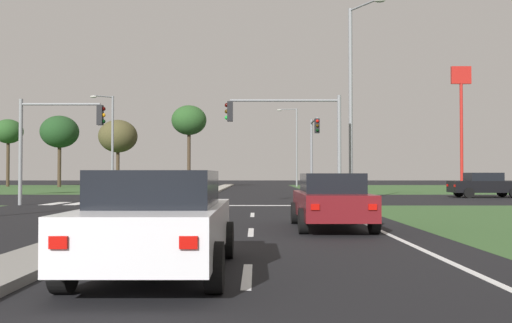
{
  "coord_description": "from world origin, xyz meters",
  "views": [
    {
      "loc": [
        3.63,
        -2.91,
        1.47
      ],
      "look_at": [
        3.81,
        35.6,
        2.36
      ],
      "focal_mm": 38.82,
      "sensor_mm": 36.0,
      "label": 1
    }
  ],
  "objects_px": {
    "car_white_fifth": "(156,221)",
    "traffic_signal_near_left": "(50,132)",
    "car_maroon_near": "(328,200)",
    "traffic_signal_far_right": "(311,142)",
    "treeline_fourth": "(186,121)",
    "car_black_second": "(482,185)",
    "street_lamp_third": "(108,138)",
    "car_blue_fourth": "(177,184)",
    "fastfood_pole_sign": "(458,100)",
    "car_grey_third": "(197,181)",
    "street_lamp_second": "(350,94)",
    "traffic_signal_near_right": "(292,128)",
    "treeline_second": "(57,132)",
    "treeline_near": "(5,132)",
    "treeline_third": "(115,136)",
    "street_lamp_fourth": "(292,143)"
  },
  "relations": [
    {
      "from": "car_white_fifth",
      "to": "traffic_signal_near_left",
      "type": "relative_size",
      "value": 0.89
    },
    {
      "from": "car_maroon_near",
      "to": "traffic_signal_far_right",
      "type": "xyz_separation_m",
      "value": [
        1.94,
        23.09,
        2.92
      ]
    },
    {
      "from": "treeline_fourth",
      "to": "traffic_signal_far_right",
      "type": "bearing_deg",
      "value": -64.51
    },
    {
      "from": "car_black_second",
      "to": "street_lamp_third",
      "type": "bearing_deg",
      "value": -113.47
    },
    {
      "from": "car_blue_fourth",
      "to": "street_lamp_third",
      "type": "xyz_separation_m",
      "value": [
        -6.49,
        4.6,
        3.79
      ]
    },
    {
      "from": "car_black_second",
      "to": "car_blue_fourth",
      "type": "relative_size",
      "value": 1.01
    },
    {
      "from": "street_lamp_third",
      "to": "fastfood_pole_sign",
      "type": "xyz_separation_m",
      "value": [
        31.01,
        3.7,
        3.72
      ]
    },
    {
      "from": "car_maroon_near",
      "to": "car_grey_third",
      "type": "xyz_separation_m",
      "value": [
        -7.95,
        42.92,
        0.02
      ]
    },
    {
      "from": "car_grey_third",
      "to": "fastfood_pole_sign",
      "type": "relative_size",
      "value": 0.39
    },
    {
      "from": "car_black_second",
      "to": "fastfood_pole_sign",
      "type": "xyz_separation_m",
      "value": [
        4.23,
        15.33,
        7.48
      ]
    },
    {
      "from": "street_lamp_third",
      "to": "street_lamp_second",
      "type": "bearing_deg",
      "value": -46.65
    },
    {
      "from": "car_white_fifth",
      "to": "traffic_signal_near_right",
      "type": "relative_size",
      "value": 0.81
    },
    {
      "from": "car_black_second",
      "to": "treeline_fourth",
      "type": "height_order",
      "value": "treeline_fourth"
    },
    {
      "from": "traffic_signal_near_right",
      "to": "street_lamp_third",
      "type": "xyz_separation_m",
      "value": [
        -14.14,
        20.26,
        0.87
      ]
    },
    {
      "from": "car_grey_third",
      "to": "treeline_second",
      "type": "height_order",
      "value": "treeline_second"
    },
    {
      "from": "car_black_second",
      "to": "treeline_near",
      "type": "xyz_separation_m",
      "value": [
        -44.2,
        31.14,
        5.73
      ]
    },
    {
      "from": "treeline_near",
      "to": "treeline_fourth",
      "type": "height_order",
      "value": "treeline_fourth"
    },
    {
      "from": "car_maroon_near",
      "to": "treeline_third",
      "type": "height_order",
      "value": "treeline_third"
    },
    {
      "from": "traffic_signal_far_right",
      "to": "traffic_signal_near_left",
      "type": "xyz_separation_m",
      "value": [
        -13.66,
        -11.75,
        -0.2
      ]
    },
    {
      "from": "traffic_signal_far_right",
      "to": "treeline_second",
      "type": "bearing_deg",
      "value": 136.07
    },
    {
      "from": "street_lamp_third",
      "to": "treeline_fourth",
      "type": "relative_size",
      "value": 0.87
    },
    {
      "from": "street_lamp_second",
      "to": "fastfood_pole_sign",
      "type": "bearing_deg",
      "value": 58.02
    },
    {
      "from": "street_lamp_second",
      "to": "treeline_near",
      "type": "xyz_separation_m",
      "value": [
        -34.69,
        37.82,
        0.92
      ]
    },
    {
      "from": "traffic_signal_near_left",
      "to": "treeline_third",
      "type": "distance_m",
      "value": 36.56
    },
    {
      "from": "car_grey_third",
      "to": "traffic_signal_near_left",
      "type": "distance_m",
      "value": 31.92
    },
    {
      "from": "traffic_signal_near_left",
      "to": "street_lamp_second",
      "type": "height_order",
      "value": "street_lamp_second"
    },
    {
      "from": "car_grey_third",
      "to": "traffic_signal_far_right",
      "type": "xyz_separation_m",
      "value": [
        9.89,
        -19.83,
        2.9
      ]
    },
    {
      "from": "treeline_second",
      "to": "street_lamp_fourth",
      "type": "bearing_deg",
      "value": 5.31
    },
    {
      "from": "street_lamp_third",
      "to": "treeline_near",
      "type": "relative_size",
      "value": 1.0
    },
    {
      "from": "street_lamp_fourth",
      "to": "fastfood_pole_sign",
      "type": "height_order",
      "value": "fastfood_pole_sign"
    },
    {
      "from": "traffic_signal_far_right",
      "to": "treeline_near",
      "type": "distance_m",
      "value": 43.9
    },
    {
      "from": "street_lamp_third",
      "to": "traffic_signal_near_right",
      "type": "bearing_deg",
      "value": -55.09
    },
    {
      "from": "street_lamp_second",
      "to": "treeline_second",
      "type": "relative_size",
      "value": 1.22
    },
    {
      "from": "traffic_signal_near_right",
      "to": "street_lamp_fourth",
      "type": "xyz_separation_m",
      "value": [
        2.83,
        40.0,
        1.57
      ]
    },
    {
      "from": "traffic_signal_near_right",
      "to": "fastfood_pole_sign",
      "type": "xyz_separation_m",
      "value": [
        16.87,
        23.96,
        4.6
      ]
    },
    {
      "from": "treeline_third",
      "to": "traffic_signal_near_right",
      "type": "bearing_deg",
      "value": -64.14
    },
    {
      "from": "car_maroon_near",
      "to": "car_white_fifth",
      "type": "xyz_separation_m",
      "value": [
        -3.47,
        -6.76,
        0.01
      ]
    },
    {
      "from": "car_black_second",
      "to": "street_lamp_second",
      "type": "xyz_separation_m",
      "value": [
        -9.51,
        -6.67,
        4.81
      ]
    },
    {
      "from": "traffic_signal_far_right",
      "to": "treeline_third",
      "type": "bearing_deg",
      "value": 128.89
    },
    {
      "from": "treeline_fourth",
      "to": "street_lamp_fourth",
      "type": "bearing_deg",
      "value": 18.27
    },
    {
      "from": "street_lamp_fourth",
      "to": "treeline_second",
      "type": "distance_m",
      "value": 27.54
    },
    {
      "from": "traffic_signal_near_right",
      "to": "street_lamp_second",
      "type": "relative_size",
      "value": 0.55
    },
    {
      "from": "traffic_signal_far_right",
      "to": "fastfood_pole_sign",
      "type": "bearing_deg",
      "value": 39.61
    },
    {
      "from": "car_white_fifth",
      "to": "street_lamp_second",
      "type": "height_order",
      "value": "street_lamp_second"
    },
    {
      "from": "car_grey_third",
      "to": "treeline_third",
      "type": "distance_m",
      "value": 11.75
    },
    {
      "from": "car_maroon_near",
      "to": "treeline_third",
      "type": "xyz_separation_m",
      "value": [
        -17.63,
        47.35,
        4.98
      ]
    },
    {
      "from": "traffic_signal_near_right",
      "to": "fastfood_pole_sign",
      "type": "relative_size",
      "value": 0.49
    },
    {
      "from": "car_grey_third",
      "to": "street_lamp_third",
      "type": "bearing_deg",
      "value": 60.62
    },
    {
      "from": "car_blue_fourth",
      "to": "treeline_near",
      "type": "height_order",
      "value": "treeline_near"
    },
    {
      "from": "treeline_fourth",
      "to": "traffic_signal_near_left",
      "type": "bearing_deg",
      "value": -93.37
    }
  ]
}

